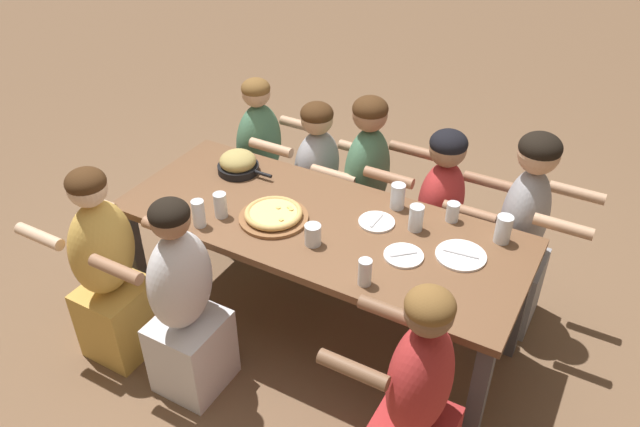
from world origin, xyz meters
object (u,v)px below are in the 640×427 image
Objects in this scene: diner_far_midright at (439,223)px; diner_far_center at (367,195)px; drinking_glass_b at (365,273)px; diner_far_left at (261,168)px; diner_near_midleft at (184,308)px; empty_plate_c at (404,256)px; drinking_glass_a at (398,196)px; drinking_glass_c at (199,215)px; diner_far_right at (520,239)px; pizza_board_main at (274,215)px; drinking_glass_f at (453,213)px; empty_plate_a at (377,222)px; diner_near_right at (415,408)px; drinking_glass_e at (221,206)px; drinking_glass_d at (416,219)px; skillet_bowl at (238,163)px; diner_near_left at (108,274)px; empty_plate_b at (461,255)px; diner_far_midleft at (318,188)px; drinking_glass_h at (503,230)px; drinking_glass_g at (313,236)px.

diner_far_midright is 0.46m from diner_far_center.
diner_far_midright is at bearing 88.58° from drinking_glass_b.
diner_far_center reaches higher than diner_far_midright.
diner_near_midleft is (0.41, -1.27, 0.00)m from diner_far_left.
empty_plate_c is 0.41m from drinking_glass_a.
diner_far_right reaches higher than drinking_glass_c.
pizza_board_main is 0.69m from empty_plate_c.
diner_far_midright is (0.14, 0.33, -0.32)m from drinking_glass_a.
empty_plate_a is at bearing -146.92° from drinking_glass_f.
diner_far_center is at bearing 33.19° from diner_near_right.
drinking_glass_c is 1.08× the size of drinking_glass_e.
drinking_glass_d is 1.34× the size of drinking_glass_f.
skillet_bowl is 2.56× the size of drinking_glass_e.
diner_near_left is at bearing 90.00° from diner_near_right.
pizza_board_main is 0.52m from skillet_bowl.
empty_plate_c is 1.41× the size of drinking_glass_e.
drinking_glass_c reaches higher than empty_plate_a.
empty_plate_a is 0.17× the size of diner_far_midright.
diner_near_midleft is (-0.35, -1.27, -0.03)m from diner_far_center.
diner_far_right is (1.75, 1.27, 0.04)m from diner_near_left.
skillet_bowl is at bearing 174.80° from empty_plate_b.
diner_far_midright is 0.92× the size of diner_far_center.
skillet_bowl is 2.36× the size of drinking_glass_c.
drinking_glass_c is 1.37m from diner_far_midright.
drinking_glass_c is 1.10m from diner_far_center.
drinking_glass_b is 1.27m from diner_far_midleft.
diner_far_center is (0.84, 1.27, 0.02)m from diner_near_left.
drinking_glass_b is at bearing -67.47° from diner_near_midleft.
drinking_glass_b is (0.11, -0.62, -0.01)m from drinking_glass_a.
diner_far_midright reaches higher than drinking_glass_f.
diner_far_midleft reaches higher than skillet_bowl.
drinking_glass_d is 0.12× the size of diner_far_left.
drinking_glass_f is (0.29, 0.03, -0.02)m from drinking_glass_a.
drinking_glass_a is at bearing 100.45° from drinking_glass_b.
diner_far_right reaches higher than diner_far_center.
drinking_glass_c is at bearing -7.84° from diner_far_midleft.
diner_near_midleft is (-1.22, -0.92, -0.31)m from drinking_glass_h.
drinking_glass_c is (-0.90, -0.01, 0.00)m from drinking_glass_b.
pizza_board_main is 0.29m from drinking_glass_g.
diner_far_midright is (0.64, 0.73, -0.28)m from pizza_board_main.
drinking_glass_c is 0.57m from diner_near_left.
drinking_glass_g is 0.70m from diner_near_midleft.
drinking_glass_b is at bearing -128.38° from empty_plate_b.
diner_far_midleft is (-0.43, 0.81, -0.32)m from drinking_glass_g.
drinking_glass_h is at bearing 77.94° from diner_far_left.
diner_near_right is at bearing -90.00° from diner_near_left.
drinking_glass_b is 0.11× the size of diner_near_midleft.
empty_plate_b is 0.27m from empty_plate_c.
drinking_glass_e is 1.32× the size of drinking_glass_f.
drinking_glass_b is 0.89× the size of drinking_glass_c.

